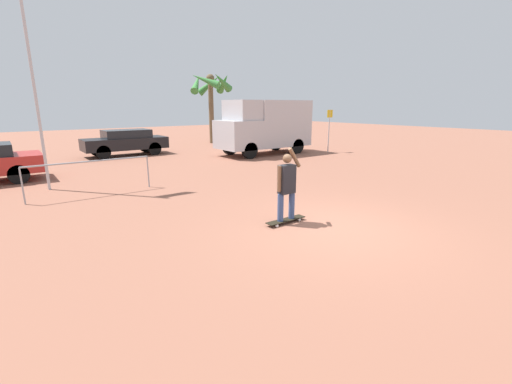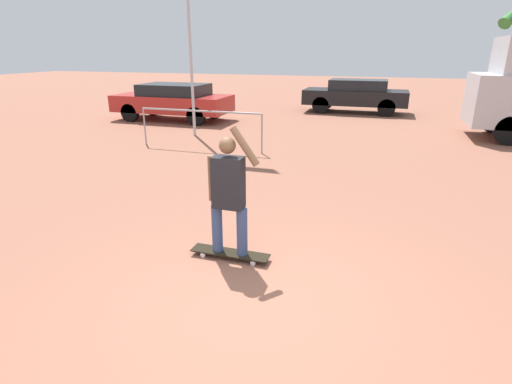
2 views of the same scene
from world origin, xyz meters
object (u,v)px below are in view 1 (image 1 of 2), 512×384
Objects in this scene: skateboard at (286,220)px; street_sign at (329,125)px; flagpole at (31,42)px; parked_car_black at (126,141)px; camper_van at (266,125)px; palm_tree_near_van at (211,87)px; person_skateboarder at (287,183)px.

street_sign reaches higher than skateboard.
street_sign is at bearing 3.53° from flagpole.
parked_car_black is at bearing 150.30° from street_sign.
street_sign is at bearing -24.37° from camper_van.
skateboard is at bearing -142.59° from street_sign.
person_skateboarder is at bearing -114.57° from palm_tree_near_van.
skateboard is at bearing 0.00° from person_skateboarder.
person_skateboarder is 8.97m from flagpole.
skateboard is 0.14× the size of flagpole.
palm_tree_near_van is at bearing 39.44° from flagpole.
skateboard is at bearing -114.57° from palm_tree_near_van.
skateboard is 13.42m from street_sign.
skateboard is 0.24× the size of parked_car_black.
flagpole is (-3.94, 7.21, 4.50)m from skateboard.
palm_tree_near_van reaches higher than parked_car_black.
palm_tree_near_van is (7.65, 16.74, 3.95)m from skateboard.
parked_car_black is at bearing 88.04° from person_skateboarder.
palm_tree_near_van reaches higher than street_sign.
parked_car_black is 8.85m from flagpole.
person_skateboarder is 0.31× the size of camper_van.
parked_car_black is at bearing 56.53° from flagpole.
flagpole is at bearing -167.22° from camper_van.
camper_van is 3.88m from street_sign.
person_skateboarder is at bearing -180.00° from skateboard.
skateboard is 12.10m from camper_van.
flagpole is (-3.94, 7.21, 3.61)m from person_skateboarder.
flagpole is at bearing -176.47° from street_sign.
person_skateboarder is (-0.00, -0.00, 0.89)m from skateboard.
person_skateboarder is 0.22× the size of flagpole.
street_sign is (10.12, -5.77, 0.81)m from parked_car_black.
person_skateboarder is 0.39× the size of parked_car_black.
flagpole is at bearing -140.56° from palm_tree_near_van.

